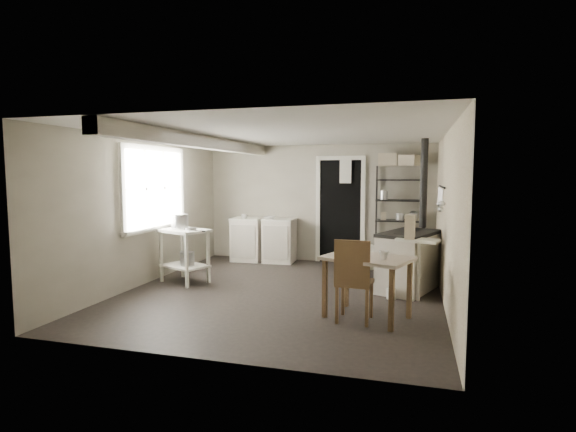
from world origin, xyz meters
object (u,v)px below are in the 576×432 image
(stove, at_px, (408,261))
(flour_sack, at_px, (370,257))
(work_table, at_px, (367,287))
(chair, at_px, (355,280))
(shelf_rack, at_px, (400,216))
(stockpot, at_px, (180,223))
(prep_table, at_px, (185,258))
(base_cabinets, at_px, (263,238))

(stove, height_order, flour_sack, stove)
(work_table, height_order, chair, chair)
(shelf_rack, bearing_deg, stove, -87.49)
(work_table, distance_m, flour_sack, 2.75)
(stove, height_order, work_table, stove)
(stockpot, relative_size, chair, 0.30)
(prep_table, relative_size, chair, 0.87)
(work_table, xyz_separation_m, flour_sack, (-0.22, 2.74, -0.14))
(base_cabinets, bearing_deg, stove, -30.64)
(chair, bearing_deg, prep_table, 160.94)
(shelf_rack, distance_m, work_table, 3.22)
(flour_sack, bearing_deg, stove, -61.41)
(stove, bearing_deg, chair, -88.91)
(prep_table, relative_size, flour_sack, 1.81)
(stockpot, height_order, base_cabinets, stockpot)
(stove, relative_size, work_table, 1.13)
(shelf_rack, distance_m, chair, 3.36)
(stockpot, bearing_deg, stove, 6.03)
(flour_sack, bearing_deg, prep_table, -148.32)
(stockpot, distance_m, flour_sack, 3.39)
(shelf_rack, bearing_deg, prep_table, -150.83)
(stove, bearing_deg, stockpot, -152.82)
(stockpot, distance_m, base_cabinets, 2.13)
(prep_table, distance_m, flour_sack, 3.26)
(base_cabinets, xyz_separation_m, stove, (2.80, -1.54, -0.02))
(prep_table, distance_m, chair, 3.09)
(stockpot, xyz_separation_m, base_cabinets, (0.77, 1.92, -0.48))
(shelf_rack, height_order, flour_sack, shelf_rack)
(stockpot, bearing_deg, work_table, -19.58)
(stove, distance_m, chair, 1.74)
(prep_table, bearing_deg, chair, -22.26)
(base_cabinets, height_order, flour_sack, base_cabinets)
(stockpot, xyz_separation_m, work_table, (3.11, -1.11, -0.56))
(stockpot, height_order, shelf_rack, shelf_rack)
(chair, bearing_deg, shelf_rack, 86.15)
(base_cabinets, relative_size, stove, 1.17)
(stockpot, bearing_deg, prep_table, -34.18)
(prep_table, height_order, chair, chair)
(shelf_rack, xyz_separation_m, work_table, (-0.28, -3.15, -0.57))
(base_cabinets, height_order, work_table, base_cabinets)
(chair, relative_size, flour_sack, 2.09)
(prep_table, height_order, shelf_rack, shelf_rack)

